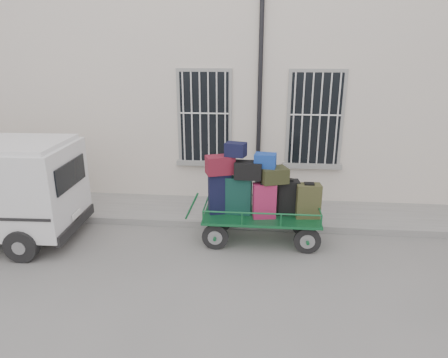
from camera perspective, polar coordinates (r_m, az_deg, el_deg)
ground at (r=7.90m, az=-2.80°, el=-11.24°), size 80.00×80.00×0.00m
building at (r=12.38m, az=0.78°, el=14.06°), size 24.00×5.15×6.00m
sidewalk at (r=9.83m, az=-0.94°, el=-4.61°), size 24.00×1.70×0.15m
luggage_cart at (r=8.14m, az=4.88°, el=-2.48°), size 2.79×1.09×2.11m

